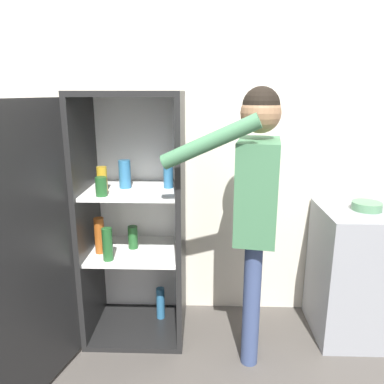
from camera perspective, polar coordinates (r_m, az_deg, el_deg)
name	(u,v)px	position (r m, az deg, el deg)	size (l,w,h in m)	color
wall_back	(178,152)	(2.82, -2.10, 6.09)	(7.00, 0.06, 2.55)	beige
refrigerator	(115,224)	(2.56, -11.69, -4.81)	(0.91, 1.24, 1.72)	black
person	(255,193)	(2.28, 9.64, -0.21)	(0.72, 0.56, 1.75)	#384770
counter	(356,273)	(2.95, 23.73, -11.27)	(0.56, 0.56, 0.94)	gray
bowl	(367,206)	(2.79, 25.09, -1.94)	(0.19, 0.19, 0.05)	#517F5B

